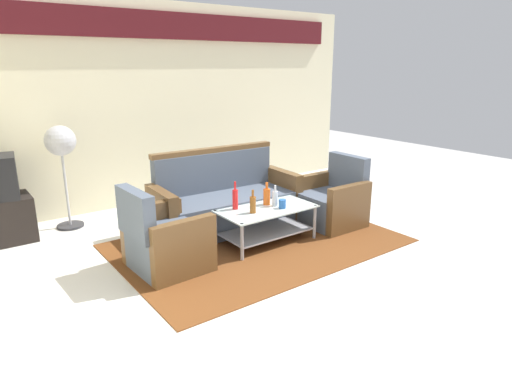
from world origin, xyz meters
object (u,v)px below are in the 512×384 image
at_px(armchair_right, 332,202).
at_px(bottle_red, 235,199).
at_px(couch, 225,203).
at_px(bottle_orange, 267,196).
at_px(coffee_table, 266,219).
at_px(bottle_brown, 253,204).
at_px(pedestal_fan, 61,147).
at_px(bottle_clear, 275,198).
at_px(cup, 282,204).
at_px(armchair_left, 164,242).

height_order(armchair_right, bottle_red, armchair_right).
height_order(couch, bottle_orange, couch).
bearing_deg(coffee_table, bottle_brown, -166.93).
relative_size(bottle_red, pedestal_fan, 0.25).
xyz_separation_m(couch, bottle_clear, (0.25, -0.66, 0.19)).
bearing_deg(bottle_red, bottle_brown, -69.48).
relative_size(armchair_right, bottle_red, 2.70).
bearing_deg(bottle_red, cup, -32.71).
distance_m(bottle_clear, bottle_red, 0.46).
xyz_separation_m(bottle_orange, pedestal_fan, (-1.75, 1.75, 0.50)).
bearing_deg(bottle_clear, bottle_brown, -171.69).
xyz_separation_m(armchair_left, bottle_orange, (1.31, 0.05, 0.22)).
relative_size(bottle_clear, bottle_brown, 0.94).
bearing_deg(bottle_orange, bottle_red, 168.85).
relative_size(bottle_brown, pedestal_fan, 0.20).
bearing_deg(bottle_brown, bottle_orange, 25.54).
distance_m(armchair_right, bottle_brown, 1.27).
bearing_deg(armchair_right, pedestal_fan, 56.26).
height_order(bottle_red, cup, bottle_red).
bearing_deg(armchair_left, bottle_clear, 85.39).
xyz_separation_m(armchair_right, bottle_brown, (-1.25, -0.03, 0.22)).
xyz_separation_m(bottle_brown, cup, (0.36, -0.06, -0.05)).
bearing_deg(coffee_table, couch, 100.60).
bearing_deg(bottle_red, pedestal_fan, 129.36).
bearing_deg(bottle_red, armchair_left, -172.53).
distance_m(armchair_left, bottle_brown, 1.03).
bearing_deg(bottle_orange, pedestal_fan, 135.11).
height_order(couch, armchair_left, couch).
xyz_separation_m(bottle_clear, bottle_brown, (-0.35, -0.05, 0.01)).
xyz_separation_m(armchair_left, bottle_brown, (1.01, -0.10, 0.22)).
xyz_separation_m(couch, armchair_left, (-1.10, -0.61, -0.03)).
bearing_deg(couch, bottle_clear, 113.47).
bearing_deg(bottle_clear, coffee_table, 179.77).
bearing_deg(pedestal_fan, bottle_orange, -44.89).
distance_m(bottle_brown, pedestal_fan, 2.44).
xyz_separation_m(armchair_right, coffee_table, (-1.03, 0.02, -0.02)).
bearing_deg(coffee_table, pedestal_fan, 132.31).
xyz_separation_m(bottle_red, cup, (0.44, -0.28, -0.07)).
distance_m(armchair_right, pedestal_fan, 3.36).
relative_size(bottle_red, bottle_orange, 1.19).
height_order(bottle_clear, bottle_brown, bottle_brown).
relative_size(armchair_left, bottle_red, 2.70).
height_order(armchair_right, pedestal_fan, pedestal_fan).
height_order(cup, pedestal_fan, pedestal_fan).
relative_size(couch, bottle_red, 5.81).
height_order(coffee_table, bottle_brown, bottle_brown).
height_order(bottle_clear, pedestal_fan, pedestal_fan).
xyz_separation_m(bottle_clear, pedestal_fan, (-1.80, 1.84, 0.51)).
bearing_deg(armchair_left, bottle_red, 94.86).
distance_m(armchair_left, cup, 1.39).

